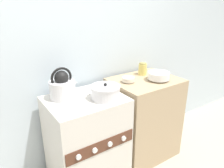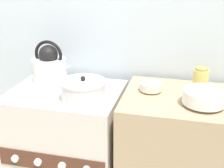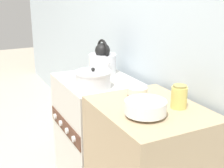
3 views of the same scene
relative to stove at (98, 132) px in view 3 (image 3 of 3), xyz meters
name	(u,v)px [view 3 (image 3 of 3)]	position (x,y,z in m)	size (l,w,h in m)	color
wall_back	(138,26)	(0.00, 0.35, 0.82)	(7.00, 0.06, 2.50)	silver
stove	(98,132)	(0.00, 0.00, 0.00)	(0.66, 0.55, 0.87)	beige
kettle	(103,61)	(-0.15, 0.12, 0.54)	(0.27, 0.22, 0.27)	silver
cooking_pot	(93,79)	(0.15, -0.09, 0.49)	(0.25, 0.25, 0.14)	silver
enamel_bowl	(146,107)	(0.79, -0.08, 0.51)	(0.22, 0.22, 0.08)	white
small_ceramic_bowl	(137,91)	(0.51, 0.04, 0.49)	(0.12, 0.12, 0.05)	beige
storage_jar	(179,97)	(0.78, 0.15, 0.53)	(0.09, 0.09, 0.13)	#E0CC66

